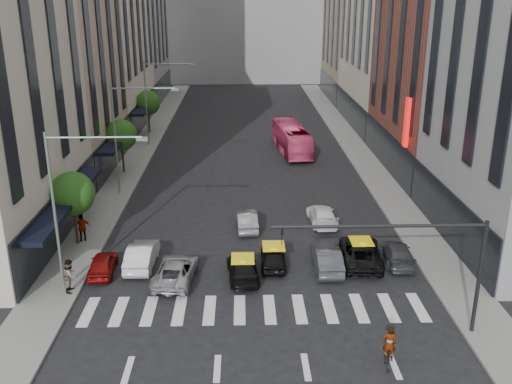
{
  "coord_description": "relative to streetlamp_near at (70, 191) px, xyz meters",
  "views": [
    {
      "loc": [
        -0.83,
        -25.05,
        15.98
      ],
      "look_at": [
        0.07,
        9.01,
        4.0
      ],
      "focal_mm": 40.0,
      "sensor_mm": 36.0,
      "label": 1
    }
  ],
  "objects": [
    {
      "name": "tree_near",
      "position": [
        -1.76,
        6.0,
        -2.25
      ],
      "size": [
        2.88,
        2.88,
        4.95
      ],
      "color": "black",
      "rests_on": "sidewalk_left"
    },
    {
      "name": "building_right_d",
      "position": [
        27.04,
        61.0,
        8.1
      ],
      "size": [
        8.0,
        18.0,
        28.0
      ],
      "primitive_type": "cube",
      "color": "tan",
      "rests_on": "ground"
    },
    {
      "name": "ground",
      "position": [
        10.04,
        -4.0,
        -5.9
      ],
      "size": [
        160.0,
        160.0,
        0.0
      ],
      "primitive_type": "plane",
      "color": "black",
      "rests_on": "ground"
    },
    {
      "name": "car_silver",
      "position": [
        5.34,
        0.86,
        -5.24
      ],
      "size": [
        2.65,
        4.94,
        1.32
      ],
      "primitive_type": "imported",
      "rotation": [
        0.0,
        0.0,
        3.04
      ],
      "color": "#9C9CA1",
      "rests_on": "ground"
    },
    {
      "name": "liberty_sign",
      "position": [
        22.64,
        16.0,
        0.1
      ],
      "size": [
        0.3,
        0.7,
        4.0
      ],
      "color": "red",
      "rests_on": "ground"
    },
    {
      "name": "taxi_left",
      "position": [
        9.24,
        1.09,
        -5.28
      ],
      "size": [
        2.1,
        4.42,
        1.24
      ],
      "primitive_type": "imported",
      "rotation": [
        0.0,
        0.0,
        3.23
      ],
      "color": "black",
      "rests_on": "ground"
    },
    {
      "name": "streetlamp_far",
      "position": [
        0.0,
        32.0,
        0.0
      ],
      "size": [
        5.38,
        0.25,
        9.0
      ],
      "color": "gray",
      "rests_on": "sidewalk_left"
    },
    {
      "name": "motorcycle",
      "position": [
        15.77,
        -7.41,
        -5.48
      ],
      "size": [
        0.89,
        1.69,
        0.85
      ],
      "primitive_type": "imported",
      "rotation": [
        0.0,
        0.0,
        2.93
      ],
      "color": "black",
      "rests_on": "ground"
    },
    {
      "name": "pedestrian_far",
      "position": [
        -1.47,
        6.36,
        -4.8
      ],
      "size": [
        1.21,
        0.87,
        1.91
      ],
      "primitive_type": "imported",
      "rotation": [
        0.0,
        0.0,
        3.54
      ],
      "color": "gray",
      "rests_on": "sidewalk_left"
    },
    {
      "name": "streetlamp_mid",
      "position": [
        0.0,
        16.0,
        0.0
      ],
      "size": [
        5.38,
        0.25,
        9.0
      ],
      "color": "gray",
      "rests_on": "sidewalk_left"
    },
    {
      "name": "car_red",
      "position": [
        0.84,
        1.89,
        -5.29
      ],
      "size": [
        1.67,
        3.7,
        1.23
      ],
      "primitive_type": "imported",
      "rotation": [
        0.0,
        0.0,
        3.2
      ],
      "color": "maroon",
      "rests_on": "ground"
    },
    {
      "name": "sidewalk_left",
      "position": [
        -1.46,
        26.0,
        -5.83
      ],
      "size": [
        3.0,
        96.0,
        0.15
      ],
      "primitive_type": "cube",
      "color": "slate",
      "rests_on": "ground"
    },
    {
      "name": "car_row2_right",
      "position": [
        15.06,
        9.36,
        -5.26
      ],
      "size": [
        1.99,
        4.53,
        1.3
      ],
      "primitive_type": "imported",
      "rotation": [
        0.0,
        0.0,
        3.18
      ],
      "color": "white",
      "rests_on": "ground"
    },
    {
      "name": "tree_far",
      "position": [
        -1.76,
        38.0,
        -2.25
      ],
      "size": [
        2.88,
        2.88,
        4.95
      ],
      "color": "black",
      "rests_on": "sidewalk_left"
    },
    {
      "name": "car_grey_curb",
      "position": [
        18.87,
        2.87,
        -5.29
      ],
      "size": [
        2.07,
        4.33,
        1.22
      ],
      "primitive_type": "imported",
      "rotation": [
        0.0,
        0.0,
        3.05
      ],
      "color": "#393D40",
      "rests_on": "ground"
    },
    {
      "name": "rider",
      "position": [
        15.77,
        -7.41,
        -4.2
      ],
      "size": [
        0.7,
        0.53,
        1.71
      ],
      "primitive_type": "imported",
      "rotation": [
        0.0,
        0.0,
        2.93
      ],
      "color": "gray",
      "rests_on": "motorcycle"
    },
    {
      "name": "traffic_signal",
      "position": [
        17.74,
        -5.0,
        -1.43
      ],
      "size": [
        10.1,
        0.2,
        6.0
      ],
      "color": "black",
      "rests_on": "ground"
    },
    {
      "name": "tree_mid",
      "position": [
        -1.76,
        22.0,
        -2.25
      ],
      "size": [
        2.88,
        2.88,
        4.95
      ],
      "color": "black",
      "rests_on": "sidewalk_left"
    },
    {
      "name": "pedestrian_near",
      "position": [
        -0.36,
        -0.47,
        -4.8
      ],
      "size": [
        0.74,
        0.94,
        1.92
      ],
      "primitive_type": "imported",
      "rotation": [
        0.0,
        0.0,
        1.55
      ],
      "color": "gray",
      "rests_on": "sidewalk_left"
    },
    {
      "name": "car_white_front",
      "position": [
        3.04,
        2.84,
        -5.17
      ],
      "size": [
        1.64,
        4.48,
        1.47
      ],
      "primitive_type": "imported",
      "rotation": [
        0.0,
        0.0,
        3.12
      ],
      "color": "silver",
      "rests_on": "ground"
    },
    {
      "name": "bus",
      "position": [
        14.47,
        29.18,
        -4.42
      ],
      "size": [
        3.55,
        10.84,
        2.96
      ],
      "primitive_type": "imported",
      "rotation": [
        0.0,
        0.0,
        3.24
      ],
      "color": "#E34278",
      "rests_on": "ground"
    },
    {
      "name": "building_left_b",
      "position": [
        -6.96,
        24.0,
        6.1
      ],
      "size": [
        8.0,
        16.0,
        24.0
      ],
      "primitive_type": "cube",
      "color": "tan",
      "rests_on": "ground"
    },
    {
      "name": "building_right_b",
      "position": [
        27.04,
        23.0,
        7.1
      ],
      "size": [
        8.0,
        18.0,
        26.0
      ],
      "primitive_type": "cube",
      "color": "brown",
      "rests_on": "ground"
    },
    {
      "name": "car_row2_left",
      "position": [
        9.55,
        8.53,
        -5.25
      ],
      "size": [
        1.64,
        4.08,
        1.32
      ],
      "primitive_type": "imported",
      "rotation": [
        0.0,
        0.0,
        3.2
      ],
      "color": "#A0A1A5",
      "rests_on": "ground"
    },
    {
      "name": "car_grey_mid",
      "position": [
        14.34,
        2.13,
        -5.19
      ],
      "size": [
        1.56,
        4.38,
        1.44
      ],
      "primitive_type": "imported",
      "rotation": [
        0.0,
        0.0,
        3.15
      ],
      "color": "#3A3D41",
      "rests_on": "ground"
    },
    {
      "name": "taxi_right",
      "position": [
        16.56,
        2.9,
        -5.18
      ],
      "size": [
        2.91,
        5.44,
        1.45
      ],
      "primitive_type": "imported",
      "rotation": [
        0.0,
        0.0,
        3.04
      ],
      "color": "black",
      "rests_on": "ground"
    },
    {
      "name": "taxi_center",
      "position": [
        11.13,
        2.62,
        -5.25
      ],
      "size": [
        1.67,
        3.89,
        1.31
      ],
      "primitive_type": "imported",
      "rotation": [
        0.0,
        0.0,
        3.11
      ],
      "color": "black",
      "rests_on": "ground"
    },
    {
      "name": "streetlamp_near",
      "position": [
        0.0,
        0.0,
        0.0
      ],
      "size": [
        5.38,
        0.25,
        9.0
      ],
      "color": "gray",
      "rests_on": "sidewalk_left"
    },
    {
      "name": "sidewalk_right",
      "position": [
        21.54,
        26.0,
        -5.83
      ],
      "size": [
        3.0,
        96.0,
        0.15
      ],
      "primitive_type": "cube",
      "color": "slate",
      "rests_on": "ground"
    }
  ]
}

